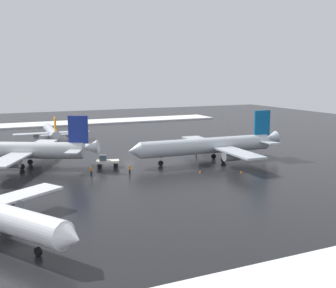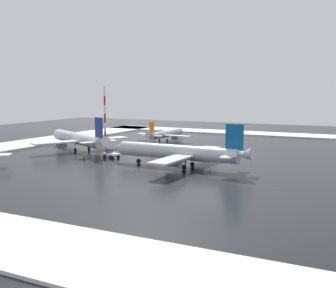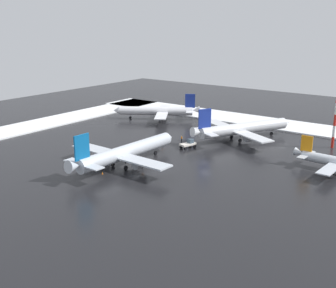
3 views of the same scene
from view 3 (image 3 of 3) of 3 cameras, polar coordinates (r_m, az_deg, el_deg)
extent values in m
plane|color=black|center=(104.36, 5.06, -2.64)|extent=(240.00, 240.00, 0.00)
cube|color=white|center=(147.79, 15.30, 2.52)|extent=(152.00, 16.00, 0.43)
cube|color=white|center=(149.09, -17.44, 2.46)|extent=(14.00, 116.00, 0.43)
cylinder|color=silver|center=(102.26, -5.49, -1.00)|extent=(4.50, 29.97, 3.38)
cone|color=silver|center=(113.89, 0.14, 0.85)|extent=(3.30, 2.51, 3.22)
cone|color=silver|center=(91.68, -12.61, -2.95)|extent=(3.01, 3.66, 3.29)
cube|color=silver|center=(106.06, -9.79, -0.70)|extent=(13.09, 4.86, 0.36)
cylinder|color=gray|center=(105.25, -8.84, -1.36)|extent=(2.12, 3.46, 1.99)
cube|color=silver|center=(94.95, -3.19, -2.48)|extent=(13.09, 4.86, 0.36)
cylinder|color=gray|center=(96.89, -3.87, -2.73)|extent=(2.12, 3.46, 1.99)
cube|color=#0C5999|center=(92.01, -11.59, -0.42)|extent=(0.51, 3.99, 5.57)
cube|color=silver|center=(95.49, -12.53, -2.31)|extent=(4.87, 2.76, 0.24)
cube|color=silver|center=(91.11, -10.15, -3.07)|extent=(4.87, 2.76, 0.24)
cylinder|color=black|center=(110.08, -1.70, -0.50)|extent=(0.24, 0.24, 0.70)
cylinder|color=black|center=(110.50, -1.69, -1.22)|extent=(0.39, 1.11, 1.09)
cylinder|color=black|center=(102.20, -7.52, -1.95)|extent=(0.24, 0.24, 0.70)
cylinder|color=black|center=(102.65, -7.49, -2.72)|extent=(0.39, 1.11, 1.09)
cylinder|color=black|center=(99.22, -5.76, -2.45)|extent=(0.24, 0.24, 0.70)
cylinder|color=black|center=(99.68, -5.73, -3.23)|extent=(0.39, 1.11, 1.09)
cone|color=silver|center=(107.76, 17.33, -1.12)|extent=(2.59, 2.13, 2.32)
cube|color=silver|center=(99.85, 21.02, -3.20)|extent=(3.48, 9.23, 0.25)
cylinder|color=gray|center=(101.24, 21.42, -3.40)|extent=(2.44, 1.50, 1.40)
cube|color=orange|center=(106.49, 18.28, 0.05)|extent=(2.81, 0.38, 3.92)
cube|color=silver|center=(109.08, 18.62, -1.11)|extent=(1.97, 3.44, 0.17)
cube|color=silver|center=(105.30, 17.80, -1.64)|extent=(1.97, 3.44, 0.17)
cylinder|color=black|center=(103.94, 21.72, -3.02)|extent=(0.17, 0.17, 0.49)
cylinder|color=black|center=(104.25, 21.66, -3.55)|extent=(0.78, 0.28, 0.77)
cylinder|color=white|center=(151.40, -1.68, 4.51)|extent=(23.85, 16.68, 2.99)
cone|color=white|center=(153.45, -7.00, 4.55)|extent=(3.30, 3.53, 2.84)
cone|color=white|center=(150.56, 3.80, 4.62)|extent=(4.01, 3.83, 2.91)
cube|color=white|center=(144.19, -0.92, 3.82)|extent=(9.40, 11.72, 0.32)
cylinder|color=gray|center=(146.12, -1.03, 3.63)|extent=(3.46, 3.09, 1.76)
cube|color=white|center=(158.26, -0.47, 4.92)|extent=(9.40, 11.72, 0.32)
cylinder|color=gray|center=(156.75, -0.68, 4.48)|extent=(3.46, 3.09, 1.76)
cube|color=navy|center=(149.98, 3.01, 5.85)|extent=(3.14, 2.15, 4.92)
cube|color=white|center=(148.04, 2.90, 4.37)|extent=(4.19, 4.79, 0.21)
cube|color=white|center=(153.21, 2.95, 4.76)|extent=(4.19, 4.79, 0.21)
cylinder|color=black|center=(152.84, -5.13, 4.05)|extent=(0.21, 0.21, 0.62)
cylinder|color=black|center=(153.11, -5.12, 3.59)|extent=(0.98, 0.78, 0.97)
cylinder|color=black|center=(149.55, -0.75, 3.85)|extent=(0.21, 0.21, 0.62)
cylinder|color=black|center=(149.82, -0.74, 3.37)|extent=(0.98, 0.78, 0.97)
cylinder|color=black|center=(153.32, -0.63, 4.15)|extent=(0.21, 0.21, 0.62)
cylinder|color=black|center=(153.58, -0.62, 3.69)|extent=(0.98, 0.78, 0.97)
cylinder|color=silver|center=(126.57, 10.31, 2.13)|extent=(16.46, 27.87, 3.35)
cone|color=silver|center=(136.53, 15.72, 2.80)|extent=(3.91, 3.56, 3.19)
cone|color=silver|center=(117.69, 3.97, 1.60)|extent=(4.14, 4.43, 3.26)
cube|color=silver|center=(131.39, 7.17, 2.64)|extent=(13.39, 9.70, 0.36)
cylinder|color=gray|center=(130.30, 7.82, 2.06)|extent=(3.28, 3.88, 1.97)
cube|color=silver|center=(118.68, 11.46, 0.99)|extent=(13.39, 9.70, 0.36)
cylinder|color=gray|center=(120.73, 11.05, 0.78)|extent=(3.28, 3.88, 1.97)
cube|color=navy|center=(118.03, 5.00, 3.44)|extent=(2.11, 3.67, 5.52)
cube|color=silver|center=(121.48, 4.31, 1.95)|extent=(5.38, 4.44, 0.24)
cube|color=silver|center=(116.59, 5.79, 1.31)|extent=(5.38, 4.44, 0.24)
cylinder|color=black|center=(133.23, 13.86, 1.96)|extent=(0.24, 0.24, 0.69)
cylinder|color=black|center=(133.58, 13.82, 1.36)|extent=(0.80, 1.12, 1.08)
cylinder|color=black|center=(126.93, 8.62, 1.56)|extent=(0.24, 0.24, 0.69)
cylinder|color=black|center=(127.29, 8.59, 0.93)|extent=(0.80, 1.12, 1.08)
cylinder|color=black|center=(123.53, 9.77, 1.10)|extent=(0.24, 0.24, 0.69)
cylinder|color=black|center=(123.90, 9.73, 0.46)|extent=(0.80, 1.12, 1.08)
cube|color=silver|center=(116.37, 2.71, -0.03)|extent=(3.38, 5.03, 0.50)
cube|color=#3F5160|center=(116.73, 3.06, 0.43)|extent=(1.83, 1.76, 1.10)
cylinder|color=black|center=(118.29, 2.99, -0.12)|extent=(0.55, 0.95, 0.90)
cylinder|color=black|center=(116.86, 3.62, -0.33)|extent=(0.55, 0.95, 0.90)
cylinder|color=black|center=(116.30, 1.79, -0.38)|extent=(0.55, 0.95, 0.90)
cylinder|color=black|center=(114.84, 2.41, -0.61)|extent=(0.55, 0.95, 0.90)
cylinder|color=black|center=(100.04, -3.47, -3.18)|extent=(0.16, 0.16, 0.85)
cylinder|color=black|center=(100.23, -3.49, -3.15)|extent=(0.16, 0.16, 0.85)
cylinder|color=orange|center=(99.89, -3.49, -2.77)|extent=(0.36, 0.36, 0.62)
sphere|color=tan|center=(99.76, -3.49, -2.53)|extent=(0.24, 0.24, 0.24)
cylinder|color=black|center=(118.97, -0.83, -0.01)|extent=(0.16, 0.16, 0.85)
cylinder|color=black|center=(119.01, -0.74, -0.01)|extent=(0.16, 0.16, 0.85)
cylinder|color=orange|center=(118.79, -0.78, 0.33)|extent=(0.36, 0.36, 0.62)
sphere|color=tan|center=(118.67, -0.78, 0.53)|extent=(0.24, 0.24, 0.24)
cylinder|color=black|center=(123.33, 1.88, 0.56)|extent=(0.16, 0.16, 0.85)
cylinder|color=black|center=(123.16, 1.83, 0.54)|extent=(0.16, 0.16, 0.85)
cylinder|color=orange|center=(123.05, 1.86, 0.88)|extent=(0.36, 0.36, 0.62)
sphere|color=tan|center=(122.94, 1.86, 1.07)|extent=(0.24, 0.24, 0.24)
cylinder|color=red|center=(125.22, 21.39, 0.22)|extent=(0.70, 0.70, 3.14)
cylinder|color=white|center=(124.46, 21.54, 1.61)|extent=(0.70, 0.70, 3.14)
cylinder|color=red|center=(123.78, 21.69, 3.02)|extent=(0.70, 0.70, 3.14)
cylinder|color=white|center=(123.17, 21.84, 4.44)|extent=(0.70, 0.70, 3.14)
cone|color=orange|center=(110.45, -10.34, -1.64)|extent=(0.36, 0.36, 0.55)
cone|color=orange|center=(97.82, -8.89, -3.90)|extent=(0.36, 0.36, 0.55)
cone|color=orange|center=(112.90, -6.57, -1.09)|extent=(0.36, 0.36, 0.55)
camera|label=1|loc=(184.63, -14.50, 11.01)|focal=45.00mm
camera|label=2|loc=(156.60, -41.95, 6.24)|focal=45.00mm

